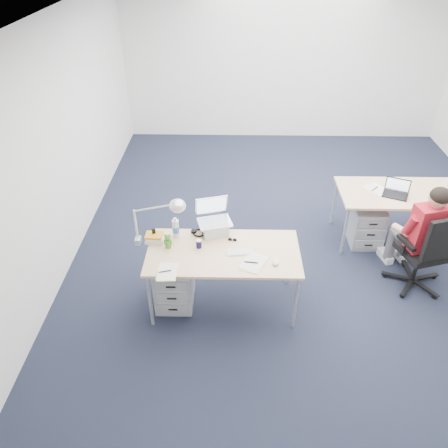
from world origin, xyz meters
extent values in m
plane|color=black|center=(0.00, 0.00, 0.00)|extent=(7.00, 7.00, 0.00)
cube|color=silver|center=(0.00, 3.50, 1.40)|extent=(6.00, 0.02, 2.80)
cube|color=silver|center=(0.00, -3.50, 1.40)|extent=(6.00, 0.02, 2.80)
cube|color=silver|center=(-3.00, 0.00, 1.40)|extent=(0.02, 7.00, 2.80)
cube|color=white|center=(0.00, 0.00, 2.80)|extent=(6.00, 7.00, 0.01)
cube|color=tan|center=(-1.06, -1.21, 0.71)|extent=(1.60, 0.80, 0.03)
cylinder|color=#B7BABC|center=(-1.81, -1.56, 0.35)|extent=(0.04, 0.04, 0.70)
cylinder|color=#B7BABC|center=(-0.31, -1.56, 0.35)|extent=(0.04, 0.04, 0.70)
cylinder|color=#B7BABC|center=(-1.81, -0.86, 0.35)|extent=(0.04, 0.04, 0.70)
cylinder|color=#B7BABC|center=(-0.31, -0.86, 0.35)|extent=(0.04, 0.04, 0.70)
cube|color=tan|center=(1.21, 0.05, 0.71)|extent=(1.60, 0.80, 0.03)
cylinder|color=#B7BABC|center=(0.46, -0.30, 0.35)|extent=(0.04, 0.04, 0.70)
cylinder|color=#B7BABC|center=(0.46, 0.40, 0.35)|extent=(0.04, 0.04, 0.70)
cylinder|color=#B7BABC|center=(1.96, 0.40, 0.35)|extent=(0.04, 0.04, 0.70)
cylinder|color=black|center=(1.20, -0.84, 0.26)|extent=(0.05, 0.05, 0.41)
cube|color=black|center=(1.20, -0.84, 0.48)|extent=(0.57, 0.57, 0.07)
cube|color=black|center=(1.26, -1.06, 0.81)|extent=(0.43, 0.18, 0.52)
cube|color=#AB1824|center=(1.20, -0.83, 0.80)|extent=(0.45, 0.30, 0.56)
sphere|color=tan|center=(1.20, -0.83, 1.19)|extent=(0.21, 0.21, 0.21)
cube|color=#AEB1B4|center=(-1.60, -1.20, 0.28)|extent=(0.40, 0.50, 0.55)
cube|color=#AEB1B4|center=(0.80, -0.01, 0.28)|extent=(0.40, 0.50, 0.55)
cube|color=white|center=(-0.89, -1.23, 0.74)|extent=(0.27, 0.14, 0.01)
ellipsoid|color=white|center=(-0.53, -1.40, 0.75)|extent=(0.07, 0.11, 0.04)
cylinder|color=#16133C|center=(-1.32, -1.15, 0.78)|extent=(0.08, 0.08, 0.10)
cylinder|color=silver|center=(-1.58, -0.96, 0.85)|extent=(0.09, 0.09, 0.24)
cube|color=silver|center=(-1.80, -1.05, 0.77)|extent=(0.23, 0.19, 0.09)
cube|color=black|center=(-1.81, -1.02, 0.80)|extent=(0.04, 0.03, 0.14)
cube|color=#FFF593|center=(-1.60, -1.55, 0.73)|extent=(0.20, 0.27, 0.01)
cube|color=#FFF593|center=(-0.75, -1.40, 0.73)|extent=(0.31, 0.36, 0.01)
cube|color=white|center=(0.88, 0.10, 0.73)|extent=(0.32, 0.36, 0.01)
camera|label=1|loc=(-0.98, -4.79, 3.57)|focal=35.00mm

